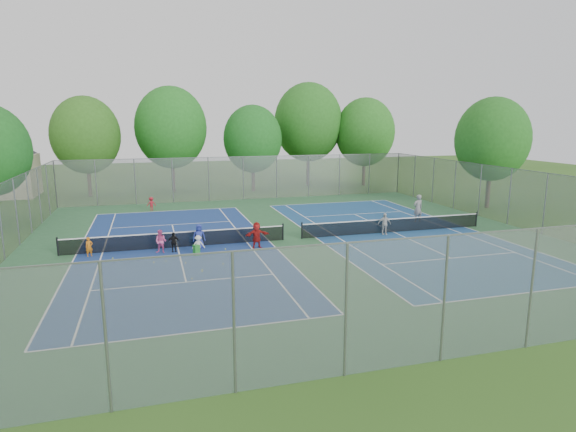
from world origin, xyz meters
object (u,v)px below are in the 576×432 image
object	(u,v)px
ball_hopper	(196,250)
instructor	(418,208)
net_right	(394,226)
ball_crate	(193,240)
net_left	(177,240)

from	to	relation	value
ball_hopper	instructor	distance (m)	16.94
net_right	ball_crate	distance (m)	13.09
net_left	ball_hopper	distance (m)	2.16
net_right	instructor	distance (m)	4.11
ball_hopper	ball_crate	bearing A→B (deg)	89.15
ball_hopper	net_left	bearing A→B (deg)	114.90
net_left	ball_crate	size ratio (longest dim) A/B	38.49
net_right	ball_hopper	world-z (taller)	net_right
net_left	ball_hopper	xyz separation A→B (m)	(0.90, -1.95, -0.16)
net_left	net_right	distance (m)	14.00
net_left	ball_crate	world-z (taller)	net_left
net_left	net_right	world-z (taller)	same
ball_crate	ball_hopper	world-z (taller)	ball_hopper
net_right	ball_hopper	bearing A→B (deg)	-171.53
net_left	net_right	xyz separation A→B (m)	(14.00, 0.00, 0.00)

